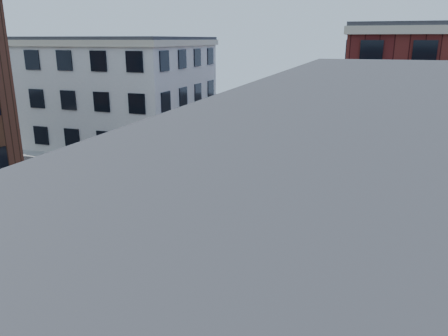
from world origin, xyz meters
TOP-DOWN VIEW (x-y plane):
  - ground at (0.00, 0.00)m, footprint 120.00×120.00m
  - sidewalk_nw at (-21.00, 21.00)m, footprint 30.00×30.00m
  - building_nw at (-19.00, 16.00)m, footprint 22.00×16.00m
  - tree_near at (7.56, 9.98)m, footprint 2.69×2.69m
  - tree_far at (7.56, 15.98)m, footprint 2.43×2.43m
  - signal_pole at (-6.72, -6.68)m, footprint 1.29×1.24m
  - box_truck at (10.30, -4.48)m, footprint 7.33×2.99m
  - traffic_cone at (-5.70, -4.66)m, footprint 0.42×0.42m

SIDE VIEW (x-z plane):
  - ground at x=0.00m, z-range 0.00..0.00m
  - sidewalk_nw at x=-21.00m, z-range 0.00..0.15m
  - traffic_cone at x=-5.70m, z-range -0.01..0.69m
  - box_truck at x=10.30m, z-range 0.07..3.31m
  - signal_pole at x=-6.72m, z-range 0.56..5.16m
  - tree_far at x=7.56m, z-range 0.84..4.91m
  - tree_near at x=7.56m, z-range 0.91..5.41m
  - building_nw at x=-19.00m, z-range 0.00..11.00m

